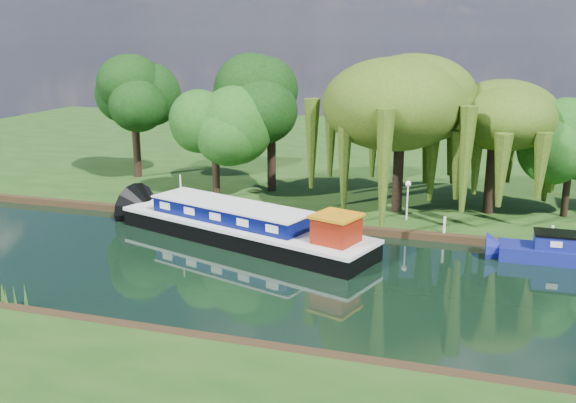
% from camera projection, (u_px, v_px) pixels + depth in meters
% --- Properties ---
extents(ground, '(120.00, 120.00, 0.00)m').
position_uv_depth(ground, '(369.00, 285.00, 31.63)').
color(ground, black).
extents(far_bank, '(120.00, 52.00, 0.45)m').
position_uv_depth(far_bank, '(432.00, 157.00, 62.94)').
color(far_bank, '#15380F').
rests_on(far_bank, ground).
extents(dutch_barge, '(17.19, 8.88, 3.56)m').
position_uv_depth(dutch_barge, '(244.00, 227.00, 38.04)').
color(dutch_barge, black).
rests_on(dutch_barge, ground).
extents(red_dinghy, '(3.10, 2.32, 0.61)m').
position_uv_depth(red_dinghy, '(190.00, 225.00, 41.42)').
color(red_dinghy, maroon).
rests_on(red_dinghy, ground).
extents(willow_left, '(8.20, 8.20, 9.83)m').
position_uv_depth(willow_left, '(401.00, 104.00, 41.31)').
color(willow_left, black).
rests_on(willow_left, far_bank).
extents(willow_right, '(6.43, 6.43, 7.83)m').
position_uv_depth(willow_right, '(495.00, 127.00, 41.28)').
color(willow_right, black).
rests_on(willow_right, far_bank).
extents(tree_far_left, '(4.81, 4.81, 7.74)m').
position_uv_depth(tree_far_left, '(215.00, 125.00, 45.10)').
color(tree_far_left, black).
rests_on(tree_far_left, far_bank).
extents(tree_far_back, '(5.33, 5.33, 8.97)m').
position_uv_depth(tree_far_back, '(134.00, 101.00, 51.86)').
color(tree_far_back, black).
rests_on(tree_far_back, far_bank).
extents(tree_far_mid, '(5.68, 5.68, 9.29)m').
position_uv_depth(tree_far_mid, '(271.00, 106.00, 47.10)').
color(tree_far_mid, black).
rests_on(tree_far_mid, far_bank).
extents(tree_far_right, '(4.02, 4.02, 6.58)m').
position_uv_depth(tree_far_right, '(571.00, 147.00, 40.77)').
color(tree_far_right, black).
rests_on(tree_far_right, far_bank).
extents(lamppost, '(0.36, 0.36, 2.56)m').
position_uv_depth(lamppost, '(408.00, 190.00, 40.55)').
color(lamppost, silver).
rests_on(lamppost, far_bank).
extents(mooring_posts, '(19.16, 0.16, 1.00)m').
position_uv_depth(mooring_posts, '(386.00, 220.00, 39.28)').
color(mooring_posts, silver).
rests_on(mooring_posts, far_bank).
extents(reeds_near, '(33.70, 1.50, 1.10)m').
position_uv_depth(reeds_near, '(523.00, 371.00, 22.51)').
color(reeds_near, '#234C14').
rests_on(reeds_near, ground).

